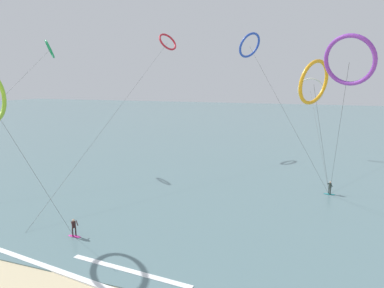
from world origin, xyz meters
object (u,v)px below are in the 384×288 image
object	(u,v)px
kite_cobalt	(250,45)
kite_emerald	(49,49)
surfer_teal	(330,189)
kite_amber	(314,82)
kite_ivory	(310,91)
kite_crimson	(168,42)
kite_violet	(349,61)
surfer_magenta	(74,229)

from	to	relation	value
kite_cobalt	kite_emerald	xyz separation A→B (m)	(-32.40, -3.27, 0.15)
surfer_teal	kite_amber	xyz separation A→B (m)	(-2.84, -9.21, 13.21)
kite_ivory	kite_amber	xyz separation A→B (m)	(0.19, -32.78, 1.63)
surfer_teal	kite_crimson	world-z (taller)	kite_crimson
kite_emerald	kite_crimson	bearing A→B (deg)	-80.61
kite_cobalt	kite_amber	bearing A→B (deg)	64.19
kite_violet	kite_ivory	bearing A→B (deg)	-58.58
kite_violet	kite_cobalt	world-z (taller)	kite_cobalt
surfer_teal	kite_amber	distance (m)	16.35
kite_violet	kite_amber	world-z (taller)	kite_violet
kite_violet	kite_cobalt	size ratio (longest dim) A/B	0.84
kite_ivory	kite_emerald	xyz separation A→B (m)	(-40.96, -21.63, 6.87)
kite_violet	surfer_teal	bearing A→B (deg)	-64.12
kite_crimson	kite_violet	bearing A→B (deg)	-115.71
kite_emerald	kite_crimson	world-z (taller)	kite_crimson
kite_ivory	kite_cobalt	bearing A→B (deg)	70.17
surfer_teal	kite_crimson	bearing A→B (deg)	-154.76
kite_cobalt	kite_ivory	distance (m)	21.35
surfer_magenta	kite_cobalt	bearing A→B (deg)	-169.01
surfer_teal	kite_emerald	size ratio (longest dim) A/B	0.06
kite_amber	kite_ivory	bearing A→B (deg)	-145.56
kite_ivory	surfer_teal	bearing A→B (deg)	102.49
surfer_teal	kite_ivory	bearing A→B (deg)	155.61
surfer_magenta	kite_amber	bearing A→B (deg)	153.73
kite_cobalt	kite_emerald	size ratio (longest dim) A/B	0.76
kite_violet	kite_cobalt	xyz separation A→B (m)	(-11.03, 21.26, 3.50)
surfer_magenta	kite_ivory	bearing A→B (deg)	-169.53
kite_emerald	kite_amber	distance (m)	42.95
surfer_teal	kite_ivory	world-z (taller)	kite_ivory
kite_emerald	kite_violet	bearing A→B (deg)	-156.50
kite_emerald	kite_amber	size ratio (longest dim) A/B	1.69
surfer_magenta	kite_emerald	distance (m)	35.82
kite_cobalt	kite_violet	bearing A→B (deg)	60.37
kite_ivory	kite_emerald	size ratio (longest dim) A/B	0.89
surfer_teal	surfer_magenta	size ratio (longest dim) A/B	1.00
surfer_teal	kite_emerald	distance (m)	47.74
kite_violet	kite_ivory	size ratio (longest dim) A/B	0.72
kite_violet	kite_emerald	world-z (taller)	kite_emerald
kite_emerald	kite_crimson	size ratio (longest dim) A/B	0.63
surfer_magenta	kite_amber	distance (m)	26.37
surfer_teal	kite_violet	xyz separation A→B (m)	(-0.55, -16.05, 14.82)
kite_crimson	kite_cobalt	bearing A→B (deg)	-103.32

